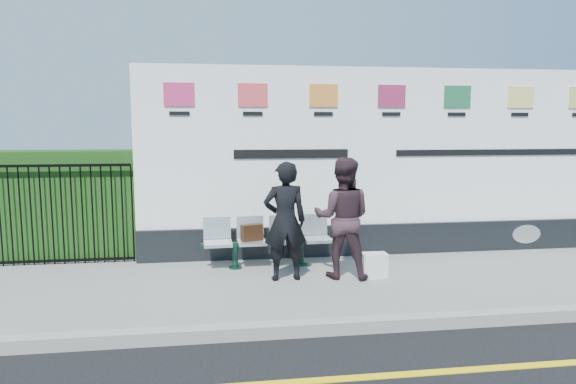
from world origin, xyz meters
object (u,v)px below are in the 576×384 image
object	(u,v)px
bench	(268,253)
woman_right	(343,218)
billboard	(388,174)
woman_left	(285,221)

from	to	relation	value
bench	woman_right	size ratio (longest dim) A/B	1.14
billboard	woman_right	xyz separation A→B (m)	(-1.06, -1.23, -0.47)
billboard	woman_right	bearing A→B (deg)	-130.70
bench	billboard	bearing A→B (deg)	13.69
billboard	bench	size ratio (longest dim) A/B	4.22
billboard	woman_left	distance (m)	2.29
woman_left	bench	bearing A→B (deg)	-79.60
woman_right	woman_left	bearing A→B (deg)	18.62
bench	woman_left	size ratio (longest dim) A/B	1.17
woman_left	woman_right	xyz separation A→B (m)	(0.80, 0.01, 0.02)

